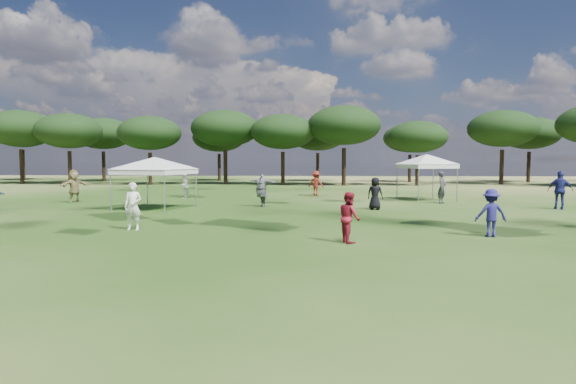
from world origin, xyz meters
The scene contains 4 objects.
tree_line centered at (2.39, 47.41, 5.42)m, with size 108.78×17.63×7.77m.
tent_left centered at (-7.46, 21.90, 2.49)m, with size 6.15×6.15×2.91m.
tent_right centered at (7.28, 27.89, 2.68)m, with size 5.23×5.23×3.11m.
festival_crowd centered at (-2.41, 22.01, 0.86)m, with size 28.67×19.74×1.93m.
Camera 1 is at (0.53, -1.69, 2.51)m, focal length 30.00 mm.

